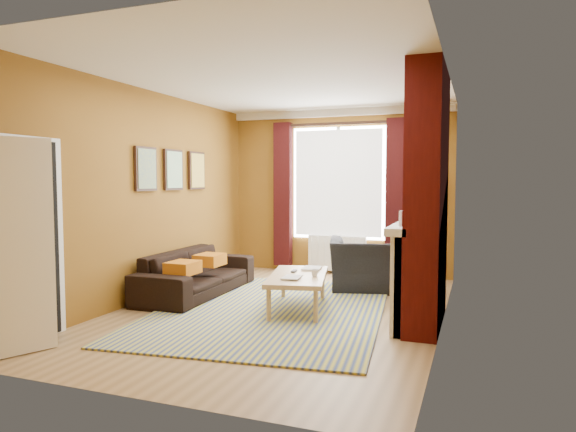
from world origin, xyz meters
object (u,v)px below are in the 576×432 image
object	(u,v)px
sofa	(197,273)
wicker_stool	(358,269)
coffee_table	(298,278)
floor_lamp	(430,192)
armchair	(370,265)

from	to	relation	value
sofa	wicker_stool	distance (m)	2.50
coffee_table	floor_lamp	xyz separation A→B (m)	(1.36, 2.15, 1.03)
armchair	floor_lamp	distance (m)	1.47
sofa	wicker_stool	size ratio (longest dim) A/B	4.90
armchair	coffee_table	world-z (taller)	armchair
coffee_table	wicker_stool	bearing A→B (deg)	67.36
sofa	armchair	xyz separation A→B (m)	(2.21, 1.15, 0.06)
floor_lamp	wicker_stool	bearing A→B (deg)	-166.21
floor_lamp	sofa	bearing A→B (deg)	-148.31
wicker_stool	armchair	bearing A→B (deg)	-57.20
armchair	coffee_table	xyz separation A→B (m)	(-0.60, -1.46, 0.02)
sofa	coffee_table	distance (m)	1.64
sofa	armchair	bearing A→B (deg)	-63.31
armchair	sofa	bearing A→B (deg)	13.64
coffee_table	wicker_stool	xyz separation A→B (m)	(0.32, 1.89, -0.18)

